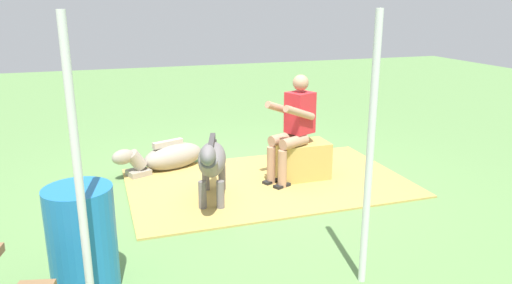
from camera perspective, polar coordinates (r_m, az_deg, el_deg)
The scene contains 10 objects.
ground_plane at distance 6.31m, azimuth -0.68°, elevation -5.00°, with size 24.00×24.00×0.00m, color #608C4C.
hay_patch at distance 6.35m, azimuth 1.42°, elevation -4.72°, with size 3.51×2.18×0.02m, color tan.
hay_bale at distance 6.46m, azimuth 5.37°, elevation -2.18°, with size 0.66×0.42×0.50m, color tan.
person_seated at distance 6.22m, azimuth 4.34°, elevation 2.09°, with size 0.72×0.58×1.38m.
pony_standing at distance 5.61m, azimuth -5.17°, elevation -2.21°, with size 0.59×1.31×0.87m.
pony_lying at distance 6.90m, azimuth -10.24°, elevation -1.72°, with size 1.34×0.73×0.42m.
soda_bottle at distance 7.13m, azimuth 8.58°, elevation -1.53°, with size 0.07×0.07×0.28m.
water_barrel at distance 4.21m, azimuth -19.47°, elevation -10.66°, with size 0.53×0.53×0.88m, color #1E72B2.
tent_pole_left at distance 3.94m, azimuth 13.07°, elevation -1.47°, with size 0.06×0.06×2.22m, color silver.
tent_pole_right at distance 3.57m, azimuth -19.88°, elevation -3.86°, with size 0.06×0.06×2.22m, color silver.
Camera 1 is at (1.78, 5.61, 2.27)m, focal length 34.52 mm.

